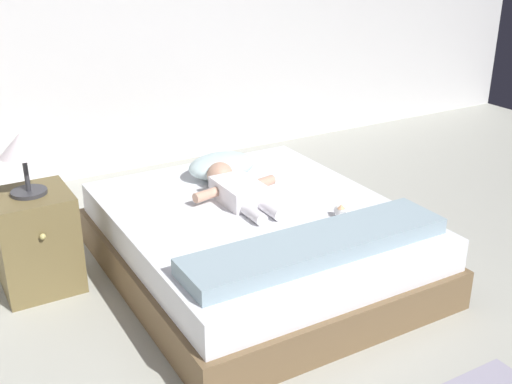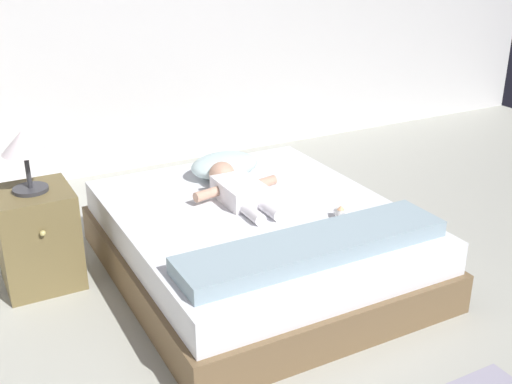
{
  "view_description": "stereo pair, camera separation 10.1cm",
  "coord_description": "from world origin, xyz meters",
  "px_view_note": "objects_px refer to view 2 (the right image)",
  "views": [
    {
      "loc": [
        -1.59,
        -1.62,
        1.77
      ],
      "look_at": [
        -0.05,
        1.04,
        0.48
      ],
      "focal_mm": 44.14,
      "sensor_mm": 36.0,
      "label": 1
    },
    {
      "loc": [
        -1.51,
        -1.67,
        1.77
      ],
      "look_at": [
        -0.05,
        1.04,
        0.48
      ],
      "focal_mm": 44.14,
      "sensor_mm": 36.0,
      "label": 2
    }
  ],
  "objects_px": {
    "toothbrush": "(264,185)",
    "lamp": "(24,146)",
    "pillow": "(224,165)",
    "baby": "(237,189)",
    "bed": "(256,241)",
    "nightstand": "(38,238)",
    "baby_bottle": "(340,214)"
  },
  "relations": [
    {
      "from": "toothbrush",
      "to": "lamp",
      "type": "distance_m",
      "value": 1.33
    },
    {
      "from": "bed",
      "to": "baby",
      "type": "bearing_deg",
      "value": 97.2
    },
    {
      "from": "pillow",
      "to": "lamp",
      "type": "bearing_deg",
      "value": -176.31
    },
    {
      "from": "bed",
      "to": "lamp",
      "type": "relative_size",
      "value": 5.32
    },
    {
      "from": "baby",
      "to": "baby_bottle",
      "type": "bearing_deg",
      "value": -55.21
    },
    {
      "from": "toothbrush",
      "to": "pillow",
      "type": "bearing_deg",
      "value": 119.17
    },
    {
      "from": "toothbrush",
      "to": "baby_bottle",
      "type": "height_order",
      "value": "baby_bottle"
    },
    {
      "from": "pillow",
      "to": "baby_bottle",
      "type": "bearing_deg",
      "value": -72.45
    },
    {
      "from": "baby",
      "to": "nightstand",
      "type": "xyz_separation_m",
      "value": [
        -1.05,
        0.26,
        -0.17
      ]
    },
    {
      "from": "pillow",
      "to": "baby",
      "type": "bearing_deg",
      "value": -103.74
    },
    {
      "from": "toothbrush",
      "to": "lamp",
      "type": "height_order",
      "value": "lamp"
    },
    {
      "from": "lamp",
      "to": "toothbrush",
      "type": "bearing_deg",
      "value": -7.76
    },
    {
      "from": "nightstand",
      "to": "lamp",
      "type": "height_order",
      "value": "lamp"
    },
    {
      "from": "baby",
      "to": "baby_bottle",
      "type": "distance_m",
      "value": 0.61
    },
    {
      "from": "pillow",
      "to": "lamp",
      "type": "xyz_separation_m",
      "value": [
        -1.13,
        -0.07,
        0.32
      ]
    },
    {
      "from": "lamp",
      "to": "baby_bottle",
      "type": "distance_m",
      "value": 1.63
    },
    {
      "from": "bed",
      "to": "baby_bottle",
      "type": "distance_m",
      "value": 0.51
    },
    {
      "from": "nightstand",
      "to": "baby_bottle",
      "type": "relative_size",
      "value": 5.33
    },
    {
      "from": "baby",
      "to": "toothbrush",
      "type": "distance_m",
      "value": 0.24
    },
    {
      "from": "baby",
      "to": "lamp",
      "type": "bearing_deg",
      "value": 165.86
    },
    {
      "from": "baby",
      "to": "toothbrush",
      "type": "bearing_deg",
      "value": 22.6
    },
    {
      "from": "baby",
      "to": "bed",
      "type": "bearing_deg",
      "value": -82.8
    },
    {
      "from": "toothbrush",
      "to": "nightstand",
      "type": "bearing_deg",
      "value": 172.24
    },
    {
      "from": "bed",
      "to": "pillow",
      "type": "height_order",
      "value": "pillow"
    },
    {
      "from": "pillow",
      "to": "toothbrush",
      "type": "bearing_deg",
      "value": -60.83
    },
    {
      "from": "bed",
      "to": "baby_bottle",
      "type": "relative_size",
      "value": 17.37
    },
    {
      "from": "bed",
      "to": "pillow",
      "type": "relative_size",
      "value": 4.16
    },
    {
      "from": "bed",
      "to": "baby",
      "type": "relative_size",
      "value": 2.68
    },
    {
      "from": "toothbrush",
      "to": "lamp",
      "type": "relative_size",
      "value": 0.37
    },
    {
      "from": "bed",
      "to": "nightstand",
      "type": "distance_m",
      "value": 1.16
    },
    {
      "from": "pillow",
      "to": "nightstand",
      "type": "distance_m",
      "value": 1.15
    },
    {
      "from": "bed",
      "to": "lamp",
      "type": "height_order",
      "value": "lamp"
    }
  ]
}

